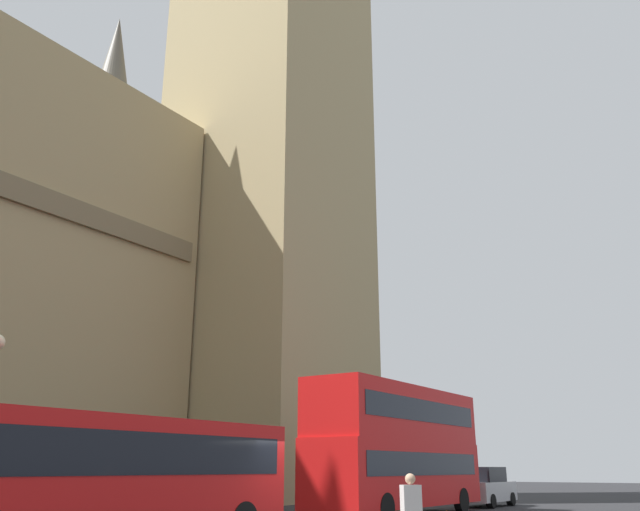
{
  "coord_description": "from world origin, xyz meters",
  "views": [
    {
      "loc": [
        -15.38,
        -10.69,
        1.8
      ],
      "look_at": [
        5.25,
        3.04,
        9.73
      ],
      "focal_mm": 37.36,
      "sensor_mm": 36.0,
      "label": 1
    }
  ],
  "objects": [
    {
      "name": "sedan_lead",
      "position": [
        17.98,
        1.78,
        0.91
      ],
      "size": [
        4.4,
        1.86,
        1.85
      ],
      "color": "#B7B7BC",
      "rests_on": "ground_plane"
    },
    {
      "name": "double_decker_bus",
      "position": [
        9.35,
        2.0,
        2.71
      ],
      "size": [
        10.64,
        2.54,
        4.9
      ],
      "color": "red",
      "rests_on": "ground_plane"
    }
  ]
}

